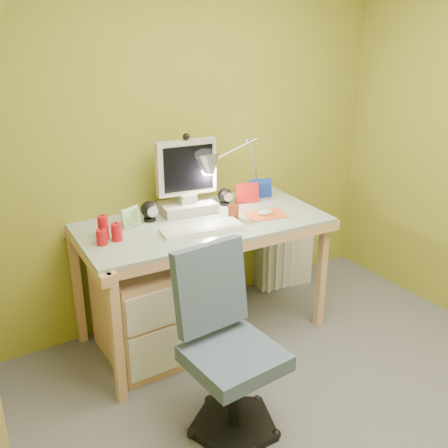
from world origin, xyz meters
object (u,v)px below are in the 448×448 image
task_chair (234,357)px  radiator (283,258)px  desk_lamp (246,155)px  desk (203,278)px  monitor (186,170)px

task_chair → radiator: task_chair is taller
desk_lamp → task_chair: desk_lamp is taller
desk_lamp → radiator: 0.99m
desk_lamp → task_chair: size_ratio=0.70×
desk_lamp → radiator: (0.42, 0.09, -0.90)m
desk_lamp → desk: bearing=-157.3°
desk → desk_lamp: desk_lamp is taller
monitor → desk_lamp: 0.45m
desk → task_chair: bearing=-106.3°
desk → radiator: (0.87, 0.27, -0.19)m
desk → radiator: 0.93m
desk → radiator: desk is taller
monitor → desk_lamp: size_ratio=0.90×
desk → radiator: size_ratio=3.53×
desk → monitor: size_ratio=2.72×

